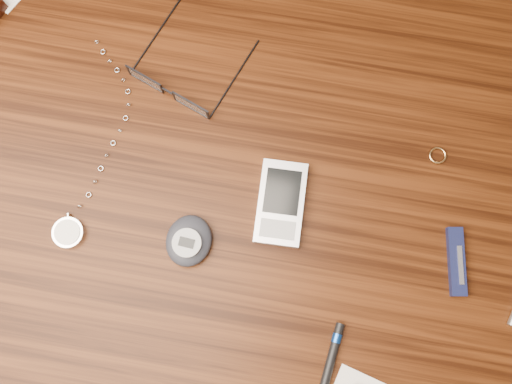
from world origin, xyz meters
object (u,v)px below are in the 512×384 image
pocket_watch (71,225)px  pedometer (189,241)px  pocket_knife (456,262)px  eyeglasses (171,88)px  desk (224,200)px  pda_phone (281,203)px

pocket_watch → pedometer: pedometer is taller
pocket_knife → pedometer: bearing=-174.2°
eyeglasses → pocket_watch: (-0.09, -0.21, -0.01)m
desk → eyeglasses: (-0.09, 0.12, 0.12)m
pda_phone → pocket_watch: bearing=-163.9°
pedometer → pocket_watch: bearing=-177.7°
pocket_watch → pedometer: (0.16, 0.01, 0.01)m
desk → pda_phone: pda_phone is taller
desk → eyeglasses: 0.19m
eyeglasses → pda_phone: (0.17, -0.13, -0.00)m
eyeglasses → pda_phone: eyeglasses is taller
pocket_knife → pda_phone: bearing=171.5°
desk → pocket_watch: 0.23m
pocket_watch → pocket_knife: 0.51m
pocket_watch → pocket_knife: same height
pocket_watch → pda_phone: 0.28m
desk → pedometer: size_ratio=13.87×
pocket_knife → pocket_watch: bearing=-175.3°
eyeglasses → pocket_watch: eyeglasses is taller
desk → pda_phone: bearing=-7.0°
desk → pocket_watch: pocket_watch is taller
desk → pocket_knife: pocket_knife is taller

